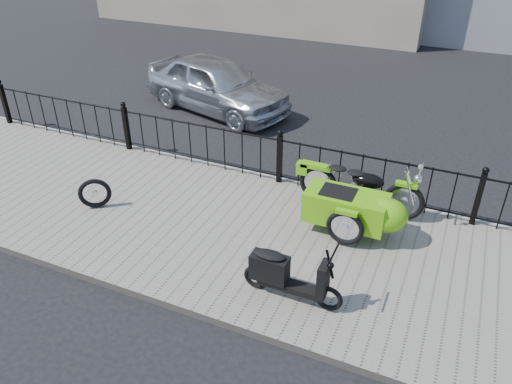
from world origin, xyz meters
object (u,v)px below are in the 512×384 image
at_px(motorcycle_sidecar, 359,205).
at_px(scooter, 285,275).
at_px(spare_tire, 95,193).
at_px(sedan_car, 216,84).

bearing_deg(motorcycle_sidecar, scooter, -104.56).
xyz_separation_m(scooter, spare_tire, (-3.86, 0.77, -0.09)).
distance_m(scooter, spare_tire, 3.93).
bearing_deg(sedan_car, motorcycle_sidecar, -114.27).
xyz_separation_m(motorcycle_sidecar, sedan_car, (-4.70, 3.98, 0.10)).
bearing_deg(spare_tire, scooter, -11.25).
relative_size(motorcycle_sidecar, sedan_car, 0.56).
relative_size(scooter, spare_tire, 2.52).
bearing_deg(motorcycle_sidecar, spare_tire, -164.63).
xyz_separation_m(scooter, sedan_car, (-4.18, 5.95, 0.19)).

